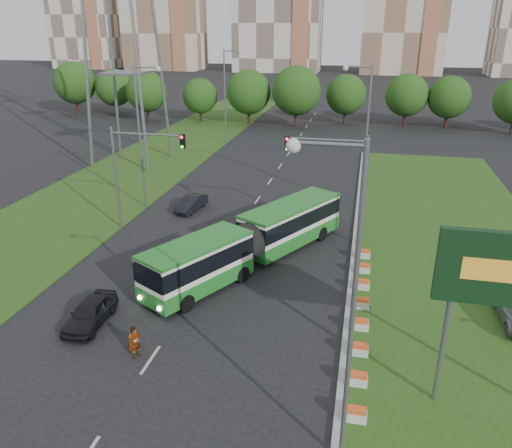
% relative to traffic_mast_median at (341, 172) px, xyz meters
% --- Properties ---
extents(ground, '(360.00, 360.00, 0.00)m').
position_rel_traffic_mast_median_xyz_m(ground, '(-4.78, -10.00, -5.35)').
color(ground, black).
rests_on(ground, ground).
extents(grass_median, '(14.00, 60.00, 0.15)m').
position_rel_traffic_mast_median_xyz_m(grass_median, '(8.22, -2.00, -5.27)').
color(grass_median, '#264814').
rests_on(grass_median, ground).
extents(median_kerb, '(0.30, 60.00, 0.18)m').
position_rel_traffic_mast_median_xyz_m(median_kerb, '(1.27, -2.00, -5.26)').
color(median_kerb, '#959595').
rests_on(median_kerb, ground).
extents(left_verge, '(12.00, 110.00, 0.10)m').
position_rel_traffic_mast_median_xyz_m(left_verge, '(-22.78, 15.00, -5.30)').
color(left_verge, '#264814').
rests_on(left_verge, ground).
extents(lane_markings, '(0.20, 100.00, 0.01)m').
position_rel_traffic_mast_median_xyz_m(lane_markings, '(-7.78, 10.00, -5.35)').
color(lane_markings, '#B3B2AB').
rests_on(lane_markings, ground).
extents(flower_planters, '(1.10, 15.90, 0.60)m').
position_rel_traffic_mast_median_xyz_m(flower_planters, '(1.92, -10.30, -4.90)').
color(flower_planters, silver).
rests_on(flower_planters, grass_median).
extents(traffic_mast_median, '(5.76, 0.32, 8.00)m').
position_rel_traffic_mast_median_xyz_m(traffic_mast_median, '(0.00, 0.00, 0.00)').
color(traffic_mast_median, slate).
rests_on(traffic_mast_median, ground).
extents(traffic_mast_left, '(5.76, 0.32, 8.00)m').
position_rel_traffic_mast_median_xyz_m(traffic_mast_left, '(-15.16, -1.00, 0.00)').
color(traffic_mast_left, slate).
rests_on(traffic_mast_left, ground).
extents(street_lamps, '(36.00, 60.00, 12.00)m').
position_rel_traffic_mast_median_xyz_m(street_lamps, '(-7.78, 0.00, 0.65)').
color(street_lamps, slate).
rests_on(street_lamps, ground).
extents(tree_line, '(120.00, 8.00, 9.00)m').
position_rel_traffic_mast_median_xyz_m(tree_line, '(5.22, 45.00, -0.85)').
color(tree_line, '#1D4913').
rests_on(tree_line, ground).
extents(midrise_west, '(22.00, 14.00, 36.00)m').
position_rel_traffic_mast_median_xyz_m(midrise_west, '(-99.78, 140.00, 12.65)').
color(midrise_west, silver).
rests_on(midrise_west, ground).
extents(articulated_bus, '(2.63, 16.87, 2.78)m').
position_rel_traffic_mast_median_xyz_m(articulated_bus, '(-5.66, -4.77, -3.65)').
color(articulated_bus, white).
rests_on(articulated_bus, ground).
extents(car_left_near, '(1.85, 4.19, 1.40)m').
position_rel_traffic_mast_median_xyz_m(car_left_near, '(-12.13, -13.79, -4.65)').
color(car_left_near, black).
rests_on(car_left_near, ground).
extents(car_left_far, '(1.93, 4.04, 1.28)m').
position_rel_traffic_mast_median_xyz_m(car_left_far, '(-12.76, 4.14, -4.71)').
color(car_left_far, black).
rests_on(car_left_far, ground).
extents(pedestrian, '(0.53, 0.69, 1.67)m').
position_rel_traffic_mast_median_xyz_m(pedestrian, '(-8.52, -15.90, -4.51)').
color(pedestrian, gray).
rests_on(pedestrian, ground).
extents(shopping_trolley, '(0.40, 0.42, 0.69)m').
position_rel_traffic_mast_median_xyz_m(shopping_trolley, '(-8.97, -15.23, -5.01)').
color(shopping_trolley, '#DA560B').
rests_on(shopping_trolley, ground).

